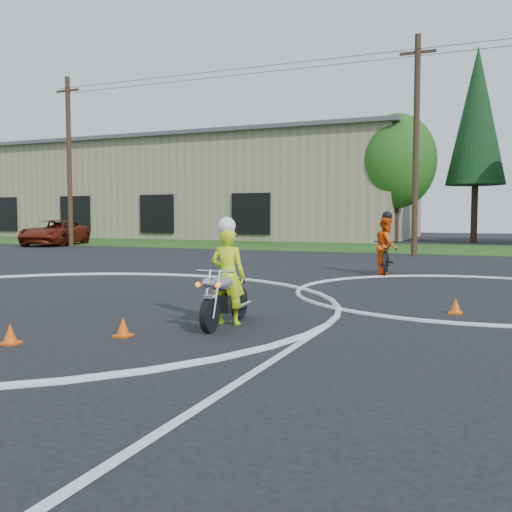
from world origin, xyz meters
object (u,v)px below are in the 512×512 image
at_px(rider_second_grp, 386,252).
at_px(pickup_grp, 55,233).
at_px(primary_motorcycle, 225,297).
at_px(rider_primary_grp, 228,273).

distance_m(rider_second_grp, pickup_grp, 24.73).
distance_m(primary_motorcycle, pickup_grp, 29.16).
bearing_deg(rider_primary_grp, pickup_grp, 133.98).
xyz_separation_m(rider_primary_grp, rider_second_grp, (0.97, 9.32, -0.17)).
relative_size(primary_motorcycle, rider_primary_grp, 1.03).
xyz_separation_m(primary_motorcycle, rider_primary_grp, (-0.01, 0.13, 0.40)).
bearing_deg(rider_primary_grp, rider_second_grp, 80.10).
relative_size(primary_motorcycle, pickup_grp, 0.30).
xyz_separation_m(rider_primary_grp, pickup_grp, (-21.58, 19.47, -0.08)).
bearing_deg(primary_motorcycle, rider_second_grp, 80.22).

